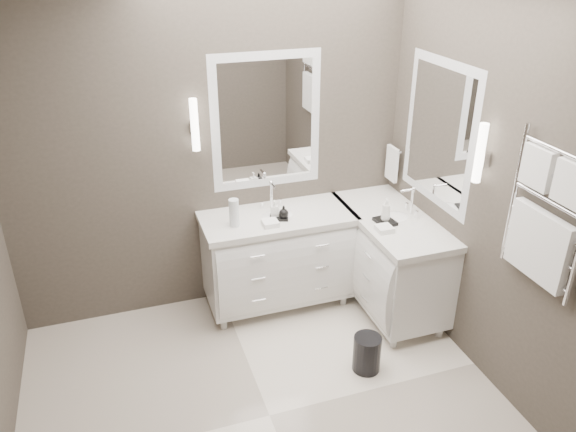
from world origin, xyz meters
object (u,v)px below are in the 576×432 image
object	(u,v)px
vanity_back	(278,254)
vanity_right	(389,256)
waste_bin	(367,353)
towel_ladder	(544,222)

from	to	relation	value
vanity_back	vanity_right	bearing A→B (deg)	-20.38
vanity_right	waste_bin	bearing A→B (deg)	-126.86
waste_bin	towel_ladder	bearing A→B (deg)	-39.41
vanity_back	towel_ladder	distance (m)	2.16
towel_ladder	waste_bin	distance (m)	1.58
vanity_right	towel_ladder	xyz separation A→B (m)	(0.23, -1.30, 0.91)
vanity_back	waste_bin	distance (m)	1.13
vanity_back	waste_bin	world-z (taller)	vanity_back
vanity_right	waste_bin	xyz separation A→B (m)	(-0.52, -0.69, -0.34)
vanity_back	vanity_right	xyz separation A→B (m)	(0.88, -0.33, 0.00)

